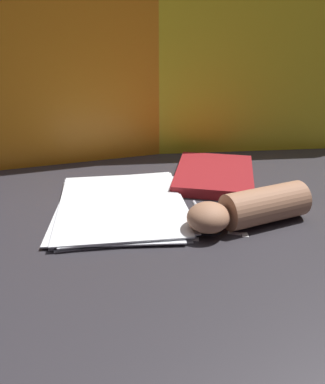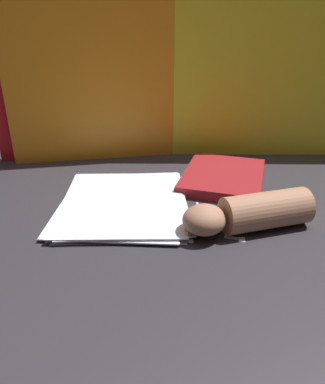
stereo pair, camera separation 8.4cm
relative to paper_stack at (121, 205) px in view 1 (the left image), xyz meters
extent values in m
plane|color=#2D2B30|center=(0.11, -0.01, -0.01)|extent=(6.00, 6.00, 0.00)
cube|color=red|center=(-0.14, 0.36, 0.28)|extent=(0.55, 0.11, 0.57)
cube|color=orange|center=(0.08, 0.36, 0.25)|extent=(0.88, 0.16, 0.52)
cube|color=yellow|center=(0.41, 0.36, 0.23)|extent=(0.88, 0.05, 0.47)
cube|color=white|center=(0.00, 0.00, -0.01)|extent=(0.31, 0.35, 0.00)
cube|color=white|center=(0.00, 0.00, 0.00)|extent=(0.30, 0.34, 0.00)
cube|color=white|center=(-0.01, 0.00, 0.00)|extent=(0.31, 0.36, 0.00)
cube|color=white|center=(0.01, 0.00, 0.00)|extent=(0.31, 0.35, 0.00)
cube|color=white|center=(0.00, 0.00, 0.01)|extent=(0.29, 0.34, 0.00)
cube|color=maroon|center=(0.26, 0.14, 0.01)|extent=(0.28, 0.31, 0.03)
sphere|color=silver|center=(0.19, -0.10, 0.00)|extent=(0.01, 0.01, 0.01)
cylinder|color=silver|center=(0.18, -0.05, 0.00)|extent=(0.02, 0.11, 0.01)
torus|color=black|center=(0.19, -0.13, 0.00)|extent=(0.05, 0.05, 0.01)
cylinder|color=silver|center=(0.21, -0.05, 0.00)|extent=(0.06, 0.10, 0.01)
torus|color=black|center=(0.17, -0.12, 0.00)|extent=(0.07, 0.07, 0.01)
cylinder|color=#A87556|center=(0.31, -0.10, 0.03)|extent=(0.21, 0.13, 0.08)
ellipsoid|color=#A87556|center=(0.18, -0.14, 0.03)|extent=(0.11, 0.11, 0.06)
cube|color=white|center=(0.14, -0.16, -0.01)|extent=(0.03, 0.02, 0.00)
cube|color=white|center=(0.25, -0.16, -0.01)|extent=(0.02, 0.02, 0.00)
cube|color=white|center=(0.23, -0.15, -0.01)|extent=(0.03, 0.02, 0.00)
camera|label=1|loc=(0.00, -0.80, 0.42)|focal=35.00mm
camera|label=2|loc=(0.08, -0.80, 0.42)|focal=35.00mm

